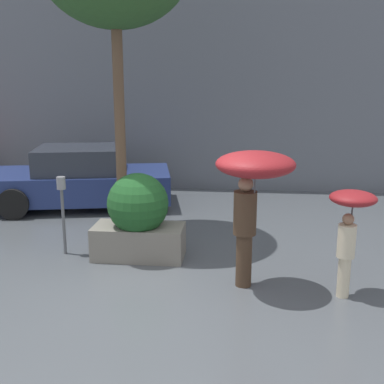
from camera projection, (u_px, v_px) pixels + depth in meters
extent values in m
plane|color=#51565B|center=(145.00, 297.00, 6.32)|extent=(40.00, 40.00, 0.00)
cube|color=slate|center=(195.00, 69.00, 11.91)|extent=(18.00, 0.30, 6.00)
cube|color=gray|center=(139.00, 242.00, 7.66)|extent=(1.43, 0.68, 0.53)
sphere|color=#1E5123|center=(138.00, 204.00, 7.51)|extent=(0.96, 0.96, 0.96)
cylinder|color=#473323|center=(244.00, 260.00, 6.59)|extent=(0.22, 0.22, 0.75)
cylinder|color=#473323|center=(245.00, 213.00, 6.44)|extent=(0.31, 0.31, 0.59)
sphere|color=#997056|center=(246.00, 184.00, 6.34)|extent=(0.20, 0.20, 0.20)
cylinder|color=#4C4C51|center=(255.00, 189.00, 6.26)|extent=(0.02, 0.02, 0.65)
ellipsoid|color=maroon|center=(255.00, 164.00, 6.19)|extent=(1.04, 1.04, 0.33)
cylinder|color=beige|center=(344.00, 277.00, 6.28)|extent=(0.16, 0.16, 0.55)
cylinder|color=beige|center=(347.00, 241.00, 6.16)|extent=(0.23, 0.23, 0.44)
sphere|color=#997056|center=(348.00, 219.00, 6.09)|extent=(0.15, 0.15, 0.15)
cylinder|color=#4C4C51|center=(352.00, 218.00, 6.17)|extent=(0.02, 0.02, 0.53)
ellipsoid|color=maroon|center=(353.00, 198.00, 6.11)|extent=(0.60, 0.60, 0.19)
cube|color=navy|center=(80.00, 185.00, 10.69)|extent=(4.23, 2.56, 0.61)
cube|color=#2D333D|center=(79.00, 159.00, 10.55)|extent=(2.05, 1.86, 0.54)
cylinder|color=black|center=(13.00, 204.00, 9.74)|extent=(0.66, 0.34, 0.63)
cylinder|color=black|center=(33.00, 185.00, 11.48)|extent=(0.66, 0.34, 0.63)
cylinder|color=black|center=(135.00, 201.00, 9.98)|extent=(0.66, 0.34, 0.63)
cylinder|color=black|center=(136.00, 182.00, 11.71)|extent=(0.66, 0.34, 0.63)
cylinder|color=brown|center=(120.00, 126.00, 8.42)|extent=(0.19, 0.19, 3.97)
cylinder|color=#595B60|center=(64.00, 222.00, 7.75)|extent=(0.05, 0.05, 1.08)
cylinder|color=gray|center=(61.00, 183.00, 7.60)|extent=(0.14, 0.14, 0.20)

